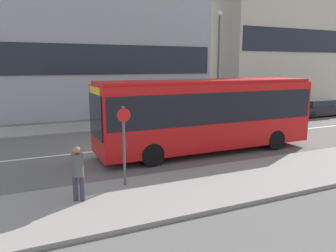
{
  "coord_description": "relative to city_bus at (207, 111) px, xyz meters",
  "views": [
    {
      "loc": [
        -4.37,
        -15.17,
        4.04
      ],
      "look_at": [
        1.69,
        -1.86,
        1.32
      ],
      "focal_mm": 35.0,
      "sensor_mm": 36.0,
      "label": 1
    }
  ],
  "objects": [
    {
      "name": "ground_plane",
      "position": [
        -3.55,
        2.16,
        -1.94
      ],
      "size": [
        120.0,
        120.0,
        0.0
      ],
      "primitive_type": "plane",
      "color": "#595654"
    },
    {
      "name": "parked_car_0",
      "position": [
        8.17,
        5.59,
        -1.28
      ],
      "size": [
        4.41,
        1.77,
        1.43
      ],
      "color": "silver",
      "rests_on": "ground_plane"
    },
    {
      "name": "street_lamp",
      "position": [
        5.49,
        7.56,
        2.83
      ],
      "size": [
        0.36,
        0.36,
        7.72
      ],
      "color": "#4C4C51",
      "rests_on": "sidewalk_far"
    },
    {
      "name": "pedestrian_near_stop",
      "position": [
        -6.53,
        -3.71,
        -0.89
      ],
      "size": [
        0.34,
        0.34,
        1.63
      ],
      "rotation": [
        0.0,
        0.0,
        -0.48
      ],
      "color": "#383347",
      "rests_on": "sidewalk_near"
    },
    {
      "name": "bus_stop_sign",
      "position": [
        -4.93,
        -3.02,
        -0.28
      ],
      "size": [
        0.44,
        0.12,
        2.62
      ],
      "color": "#4C4C51",
      "rests_on": "sidewalk_near"
    },
    {
      "name": "lane_centerline",
      "position": [
        -3.55,
        2.16,
        -1.94
      ],
      "size": [
        41.8,
        0.16,
        0.01
      ],
      "color": "silver",
      "rests_on": "ground_plane"
    },
    {
      "name": "city_bus",
      "position": [
        0.0,
        0.0,
        0.0
      ],
      "size": [
        10.39,
        2.52,
        3.38
      ],
      "rotation": [
        0.0,
        0.0,
        -0.09
      ],
      "color": "red",
      "rests_on": "ground_plane"
    },
    {
      "name": "apartment_block_left_tower",
      "position": [
        -1.15,
        14.8,
        6.16
      ],
      "size": [
        17.0,
        6.36,
        16.22
      ],
      "color": "#9EA3A8",
      "rests_on": "ground_plane"
    },
    {
      "name": "sidewalk_near",
      "position": [
        -3.55,
        -4.09,
        -1.88
      ],
      "size": [
        44.0,
        3.5,
        0.13
      ],
      "color": "gray",
      "rests_on": "ground_plane"
    },
    {
      "name": "parked_car_1",
      "position": [
        13.85,
        5.75,
        -1.31
      ],
      "size": [
        4.62,
        1.71,
        1.33
      ],
      "color": "black",
      "rests_on": "ground_plane"
    },
    {
      "name": "sidewalk_far",
      "position": [
        -3.55,
        8.41,
        -1.88
      ],
      "size": [
        44.0,
        3.5,
        0.13
      ],
      "color": "gray",
      "rests_on": "ground_plane"
    }
  ]
}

